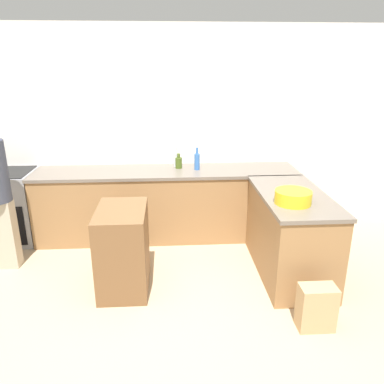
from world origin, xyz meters
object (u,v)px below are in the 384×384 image
at_px(water_bottle_blue, 197,161).
at_px(vinegar_bottle_clear, 176,159).
at_px(paper_bag, 316,307).
at_px(island_table, 123,249).
at_px(olive_oil_bottle, 179,162).
at_px(mixing_bowl, 293,197).
at_px(range_oven, 8,207).

distance_m(water_bottle_blue, vinegar_bottle_clear, 0.32).
relative_size(vinegar_bottle_clear, paper_bag, 0.64).
xyz_separation_m(island_table, paper_bag, (1.74, -0.77, -0.22)).
height_order(olive_oil_bottle, vinegar_bottle_clear, vinegar_bottle_clear).
bearing_deg(paper_bag, water_bottle_blue, 114.34).
bearing_deg(paper_bag, island_table, 156.13).
distance_m(water_bottle_blue, paper_bag, 2.32).
height_order(mixing_bowl, paper_bag, mixing_bowl).
bearing_deg(range_oven, island_table, -36.97).
height_order(water_bottle_blue, vinegar_bottle_clear, water_bottle_blue).
relative_size(island_table, water_bottle_blue, 3.00).
xyz_separation_m(range_oven, mixing_bowl, (3.30, -1.29, 0.52)).
bearing_deg(vinegar_bottle_clear, island_table, -112.71).
relative_size(range_oven, water_bottle_blue, 3.23).
bearing_deg(mixing_bowl, paper_bag, -85.66).
bearing_deg(vinegar_bottle_clear, range_oven, -175.43).
bearing_deg(island_table, water_bottle_blue, 55.00).
bearing_deg(mixing_bowl, island_table, 177.29).
relative_size(water_bottle_blue, vinegar_bottle_clear, 1.09).
relative_size(mixing_bowl, paper_bag, 0.86).
bearing_deg(water_bottle_blue, vinegar_bottle_clear, 145.21).
xyz_separation_m(island_table, vinegar_bottle_clear, (0.58, 1.39, 0.59)).
bearing_deg(range_oven, mixing_bowl, -21.42).
height_order(island_table, vinegar_bottle_clear, vinegar_bottle_clear).
relative_size(mixing_bowl, olive_oil_bottle, 1.83).
distance_m(range_oven, vinegar_bottle_clear, 2.27).
relative_size(island_table, mixing_bowl, 2.41).
relative_size(range_oven, island_table, 1.08).
height_order(olive_oil_bottle, paper_bag, olive_oil_bottle).
bearing_deg(range_oven, vinegar_bottle_clear, 4.57).
xyz_separation_m(island_table, mixing_bowl, (1.69, -0.08, 0.55)).
bearing_deg(olive_oil_bottle, water_bottle_blue, -19.88).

